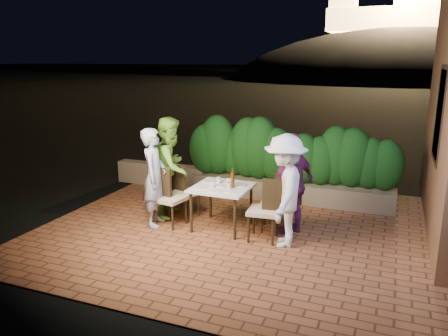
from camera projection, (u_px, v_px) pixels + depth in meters
The scene contains 30 objects.
ground at pixel (243, 240), 7.12m from camera, with size 400.00×400.00×0.00m, color black.
terrace_floor at pixel (252, 233), 7.59m from camera, with size 7.00×6.00×0.15m, color brown.
window_pane at pixel (442, 114), 6.98m from camera, with size 0.08×1.00×1.40m, color black.
window_frame at pixel (441, 114), 6.98m from camera, with size 0.06×1.15×1.55m, color black.
planter at pixel (288, 190), 9.07m from camera, with size 4.20×0.55×0.40m, color #7A6A4E.
hedge at pixel (290, 155), 8.89m from camera, with size 4.00×0.70×1.10m, color #134213, non-canonical shape.
parapet at pixel (162, 174), 10.13m from camera, with size 2.20×0.30×0.50m, color #7A6A4E.
hill at pixel (396, 109), 61.48m from camera, with size 52.00×40.00×22.00m, color black.
dining_table at pixel (222, 207), 7.52m from camera, with size 0.95×0.95×0.75m, color white, non-canonical shape.
plate_nw at pixel (200, 188), 7.34m from camera, with size 0.21×0.21×0.01m, color white.
plate_sw at pixel (210, 181), 7.71m from camera, with size 0.22×0.22×0.01m, color white.
plate_ne at pixel (231, 192), 7.12m from camera, with size 0.21×0.21×0.01m, color white.
plate_se at pixel (240, 185), 7.49m from camera, with size 0.22×0.22×0.01m, color white.
plate_centre at pixel (222, 185), 7.46m from camera, with size 0.25×0.25×0.01m, color white.
plate_front at pixel (216, 191), 7.15m from camera, with size 0.21×0.21×0.01m, color white.
glass_nw at pixel (212, 184), 7.36m from camera, with size 0.06×0.06×0.10m, color silver.
glass_sw at pixel (219, 180), 7.60m from camera, with size 0.06×0.06×0.11m, color silver.
glass_ne at pixel (229, 187), 7.23m from camera, with size 0.06×0.06×0.10m, color silver.
glass_se at pixel (232, 182), 7.51m from camera, with size 0.07×0.07×0.12m, color silver.
beer_bottle at pixel (233, 178), 7.33m from camera, with size 0.07×0.07×0.34m, color #4B280C, non-canonical shape.
bowl at pixel (227, 181), 7.70m from camera, with size 0.15×0.15×0.04m, color white.
chair_left_front at pixel (170, 197), 7.62m from camera, with size 0.47×0.47×1.02m, color black, non-canonical shape.
chair_left_back at pixel (185, 192), 8.06m from camera, with size 0.44×0.44×0.95m, color black, non-canonical shape.
chair_right_front at pixel (263, 209), 6.99m from camera, with size 0.48×0.48×1.03m, color black, non-canonical shape.
chair_right_back at pixel (275, 202), 7.40m from camera, with size 0.47×0.47×1.01m, color black, non-canonical shape.
diner_blue at pixel (154, 177), 7.57m from camera, with size 0.63×0.41×1.73m, color #A4B4D3.
diner_green at pixel (171, 167), 8.04m from camera, with size 0.90×0.70×1.85m, color #76BF3B.
diner_white at pixel (285, 191), 6.72m from camera, with size 1.14×0.66×1.77m, color white.
diner_purple at pixel (293, 184), 7.19m from camera, with size 1.00×0.42×1.70m, color #6E2463.
parapet_lamp at pixel (170, 162), 9.97m from camera, with size 0.10×0.10×0.14m, color orange.
Camera 1 is at (2.15, -6.27, 2.86)m, focal length 35.00 mm.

